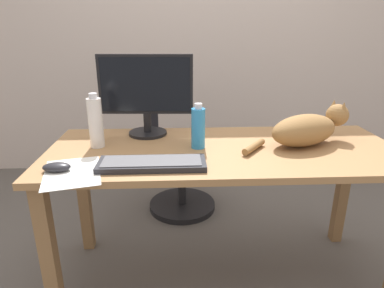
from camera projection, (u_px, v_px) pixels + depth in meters
The scene contains 11 objects.
ground_plane at pixel (220, 274), 1.82m from camera, with size 8.00×8.00×0.00m, color #59544F.
back_wall at pixel (201, 24), 2.84m from camera, with size 6.00×0.04×2.60m, color beige.
desk at pixel (224, 167), 1.60m from camera, with size 1.66×0.68×0.73m.
office_chair at pixel (175, 156), 2.34m from camera, with size 0.48×0.48×0.95m.
monitor at pixel (146, 92), 1.70m from camera, with size 0.48×0.20×0.41m.
keyboard at pixel (152, 163), 1.36m from camera, with size 0.44×0.15×0.03m.
cat at pixel (308, 128), 1.59m from camera, with size 0.57×0.31×0.20m.
computer_mouse at pixel (57, 167), 1.31m from camera, with size 0.11×0.06×0.04m, color #232328.
paper_sheet at pixel (72, 172), 1.31m from camera, with size 0.21×0.30×0.00m, color white.
water_bottle at pixel (96, 122), 1.55m from camera, with size 0.07×0.07×0.26m.
spray_bottle at pixel (198, 128), 1.55m from camera, with size 0.06×0.06×0.21m.
Camera 1 is at (-0.22, -1.47, 1.27)m, focal length 31.12 mm.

